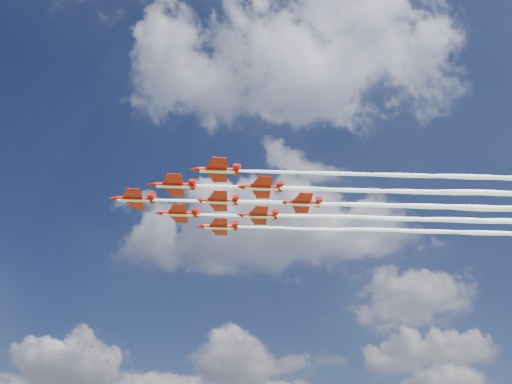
# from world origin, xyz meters

# --- Properties ---
(jet_lead) EXTENTS (124.44, 33.38, 3.05)m
(jet_lead) POSITION_xyz_m (36.28, 12.40, 85.49)
(jet_lead) COLOR #AB0D09
(jet_row2_port) EXTENTS (124.44, 33.38, 3.05)m
(jet_row2_port) POSITION_xyz_m (48.77, 7.85, 85.49)
(jet_row2_port) COLOR #AB0D09
(jet_row2_starb) EXTENTS (124.44, 33.38, 3.05)m
(jet_row2_starb) POSITION_xyz_m (45.52, 21.95, 85.49)
(jet_row2_starb) COLOR #AB0D09
(jet_row3_port) EXTENTS (124.44, 33.38, 3.05)m
(jet_row3_port) POSITION_xyz_m (61.26, 3.30, 85.49)
(jet_row3_port) COLOR #AB0D09
(jet_row3_centre) EXTENTS (124.44, 33.38, 3.05)m
(jet_row3_centre) POSITION_xyz_m (58.01, 17.40, 85.49)
(jet_row3_centre) COLOR #AB0D09
(jet_row3_starb) EXTENTS (124.44, 33.38, 3.05)m
(jet_row3_starb) POSITION_xyz_m (54.76, 31.50, 85.49)
(jet_row3_starb) COLOR #AB0D09
(jet_row4_port) EXTENTS (124.44, 33.38, 3.05)m
(jet_row4_port) POSITION_xyz_m (70.50, 12.86, 85.49)
(jet_row4_port) COLOR #AB0D09
(jet_row4_starb) EXTENTS (124.44, 33.38, 3.05)m
(jet_row4_starb) POSITION_xyz_m (67.25, 26.96, 85.49)
(jet_row4_starb) COLOR #AB0D09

